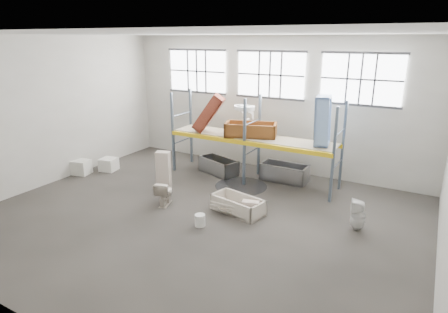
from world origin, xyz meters
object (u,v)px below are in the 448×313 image
Objects in this scene: toilet_white at (358,215)px; rust_tub_flat at (251,130)px; cistern_tall at (164,172)px; toilet_beige at (165,193)px; steel_tub_right at (284,172)px; bucket at (200,220)px; blue_tub_upright at (323,121)px; bathtub_beige at (238,205)px; steel_tub_left at (218,166)px; carton_near at (81,167)px.

toilet_white is 4.85m from rust_tub_flat.
rust_tub_flat is at bearing 30.71° from cistern_tall.
toilet_beige is 0.46× the size of steel_tub_right.
bucket is (1.70, -0.65, -0.22)m from toilet_beige.
blue_tub_upright is (4.47, 2.48, 1.71)m from cistern_tall.
bathtub_beige is 3.81m from blue_tub_upright.
steel_tub_left is at bearing -178.35° from rust_tub_flat.
steel_tub_right reaches higher than steel_tub_left.
steel_tub_left is at bearing 141.66° from bathtub_beige.
steel_tub_right is at bearing 97.28° from bathtub_beige.
toilet_beige is at bearing -8.06° from carton_near.
bathtub_beige reaches higher than bucket.
cistern_tall is at bearing -69.21° from toilet_beige.
steel_tub_right is at bearing 162.42° from blue_tub_upright.
toilet_white is at bearing -51.28° from blue_tub_upright.
rust_tub_flat is (1.29, 3.29, 1.44)m from toilet_beige.
toilet_white is 0.55× the size of steel_tub_left.
rust_tub_flat is at bearing -158.12° from steel_tub_right.
blue_tub_upright is (3.78, 0.07, 2.11)m from steel_tub_left.
blue_tub_upright reaches higher than toilet_white.
bathtub_beige is at bearing -24.66° from cistern_tall.
toilet_beige is at bearing -111.46° from rust_tub_flat.
bathtub_beige is 3.42m from steel_tub_left.
carton_near is at bearing 162.99° from cistern_tall.
steel_tub_left is 2.49m from steel_tub_right.
steel_tub_left is 4.67× the size of bucket.
bathtub_beige is at bearing -94.57° from steel_tub_right.
bathtub_beige is 1.84× the size of toilet_white.
cistern_tall is 0.87× the size of blue_tub_upright.
toilet_beige is at bearing -71.28° from cistern_tall.
toilet_beige is 0.56× the size of cistern_tall.
toilet_white is 0.48× the size of rust_tub_flat.
bathtub_beige is at bearing -50.19° from steel_tub_left.
blue_tub_upright is (3.78, 3.33, 2.01)m from toilet_beige.
toilet_beige is at bearing -123.04° from steel_tub_right.
toilet_beige is 5.60m from toilet_white.
bathtub_beige is 3.33m from toilet_white.
blue_tub_upright is at bearing 71.42° from bathtub_beige.
toilet_white is 3.33m from blue_tub_upright.
rust_tub_flat is 2.55m from blue_tub_upright.
bucket is (0.41, -3.94, -1.65)m from rust_tub_flat.
toilet_beige is at bearing -90.03° from steel_tub_left.
toilet_white is at bearing -26.28° from rust_tub_flat.
blue_tub_upright reaches higher than carton_near.
rust_tub_flat reaches higher than steel_tub_right.
bathtub_beige is 0.88× the size of rust_tub_flat.
cistern_tall is at bearing -172.48° from bathtub_beige.
rust_tub_flat is at bearing 1.65° from steel_tub_left.
toilet_white is 1.37× the size of carton_near.
toilet_beige is 4.48m from carton_near.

